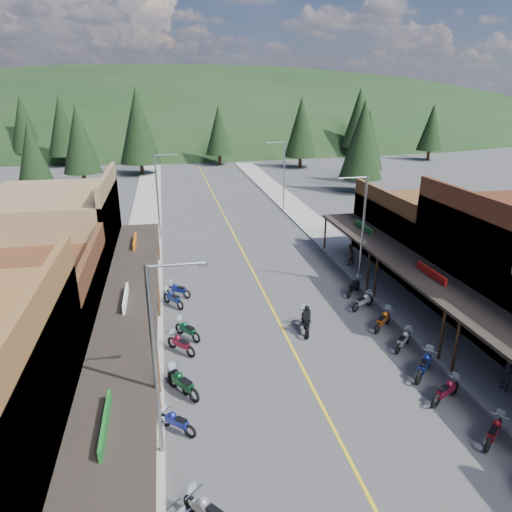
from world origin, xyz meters
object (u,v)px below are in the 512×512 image
streetlight_3 (283,173)px  pine_9 (368,140)px  bike_east_6 (424,364)px  bike_east_5 (446,390)px  shop_west_3 (59,243)px  bike_east_9 (363,301)px  pine_10 (79,139)px  bike_west_8 (181,343)px  bike_west_6 (183,383)px  bike_east_4 (494,431)px  bike_west_9 (187,329)px  pine_5 (359,117)px  pine_8 (32,155)px  shop_east_2 (508,264)px  bike_east_10 (354,286)px  shop_east_3 (422,233)px  bike_west_4 (209,512)px  bike_east_7 (403,340)px  rider_on_bike (305,320)px  streetlight_2 (361,226)px  pine_4 (301,127)px  pine_1 (62,126)px  pine_7 (23,124)px  bike_west_10 (173,298)px  streetlight_0 (158,355)px  pedestrian_east_a (507,375)px  pedestrian_east_b (350,255)px  pine_3 (219,130)px  bike_west_11 (178,289)px  pine_2 (138,125)px  bike_west_5 (177,421)px  streetlight_1 (159,193)px  bike_west_7 (178,378)px  shop_west_2 (23,321)px

streetlight_3 → pine_9: 22.79m
bike_east_6 → bike_east_5: bearing=-46.6°
shop_west_3 → bike_east_9: size_ratio=5.37×
pine_10 → streetlight_3: bearing=-38.7°
bike_west_8 → bike_east_5: size_ratio=0.98×
bike_west_6 → bike_east_4: 13.36m
bike_west_9 → streetlight_3: bearing=28.5°
pine_5 → pine_8: (-56.00, -32.00, -2.01)m
shop_east_2 → bike_east_10: bearing=148.0°
shop_east_3 → bike_west_4: bearing=-132.9°
bike_east_7 → rider_on_bike: size_ratio=0.81×
shop_east_3 → streetlight_2: streetlight_2 is taller
shop_east_2 → streetlight_3: 29.13m
pine_4 → bike_east_4: size_ratio=6.23×
bike_east_6 → bike_east_7: bearing=130.5°
bike_east_4 → pine_1: bearing=163.4°
pine_7 → bike_west_6: 82.84m
bike_west_10 → shop_east_2: bearing=-48.5°
bike_east_9 → pine_7: bearing=179.9°
streetlight_0 → bike_west_9: 9.64m
streetlight_0 → bike_east_4: streetlight_0 is taller
pine_10 → bike_east_5: size_ratio=5.55×
pine_7 → bike_west_4: pine_7 is taller
pine_5 → shop_east_3: bearing=-108.4°
bike_west_8 → pedestrian_east_a: size_ratio=1.30×
pine_8 → bike_west_6: 45.61m
bike_east_4 → pedestrian_east_b: (1.77, 19.53, 0.47)m
shop_west_3 → shop_east_3: bearing=0.0°
pine_3 → bike_east_6: size_ratio=4.73×
shop_east_3 → pine_10: 50.24m
shop_east_2 → bike_west_11: 21.04m
pine_1 → pine_7: bearing=143.1°
pine_8 → bike_east_7: (27.96, -40.71, -5.41)m
pine_2 → pine_5: same height
shop_east_3 → bike_east_7: size_ratio=5.53×
streetlight_3 → bike_west_4: streetlight_3 is taller
bike_west_11 → streetlight_2: bearing=-54.1°
streetlight_0 → streetlight_2: bearing=45.2°
bike_east_5 → bike_east_9: 9.53m
shop_west_3 → bike_west_5: shop_west_3 is taller
pine_3 → bike_east_5: 71.51m
shop_east_3 → bike_west_9: shop_east_3 is taller
streetlight_1 → bike_west_7: bearing=-88.5°
pedestrian_east_b → shop_east_3: bearing=162.2°
streetlight_1 → bike_west_10: streetlight_1 is taller
bike_west_8 → bike_east_6: bearing=-61.1°
shop_east_3 → pine_8: bearing=141.2°
shop_west_2 → rider_on_bike: (15.00, 0.49, -1.82)m
pine_9 → pine_10: pine_10 is taller
shop_east_3 → bike_east_4: shop_east_3 is taller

